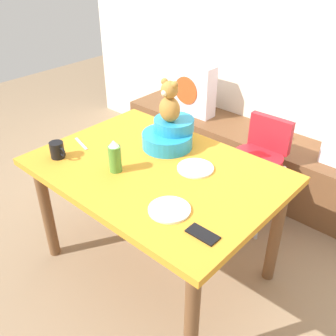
# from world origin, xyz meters

# --- Properties ---
(ground_plane) EXTENTS (8.00, 8.00, 0.00)m
(ground_plane) POSITION_xyz_m (0.00, 0.00, 0.00)
(ground_plane) COLOR #8C7256
(back_wall) EXTENTS (4.40, 0.10, 2.60)m
(back_wall) POSITION_xyz_m (0.00, 1.50, 1.30)
(back_wall) COLOR silver
(back_wall) RESTS_ON ground_plane
(window_bench) EXTENTS (2.60, 0.44, 0.46)m
(window_bench) POSITION_xyz_m (0.00, 1.23, 0.23)
(window_bench) COLOR brown
(window_bench) RESTS_ON ground_plane
(pillow_floral_left) EXTENTS (0.44, 0.15, 0.44)m
(pillow_floral_left) POSITION_xyz_m (-0.73, 1.21, 0.68)
(pillow_floral_left) COLOR silver
(pillow_floral_left) RESTS_ON window_bench
(book_stack) EXTENTS (0.20, 0.14, 0.07)m
(book_stack) POSITION_xyz_m (0.06, 1.23, 0.49)
(book_stack) COLOR gray
(book_stack) RESTS_ON window_bench
(dining_table) EXTENTS (1.35, 0.95, 0.74)m
(dining_table) POSITION_xyz_m (0.00, 0.00, 0.64)
(dining_table) COLOR orange
(dining_table) RESTS_ON ground_plane
(highchair) EXTENTS (0.34, 0.45, 0.79)m
(highchair) POSITION_xyz_m (0.20, 0.79, 0.52)
(highchair) COLOR red
(highchair) RESTS_ON ground_plane
(infant_seat_teal) EXTENTS (0.30, 0.33, 0.16)m
(infant_seat_teal) POSITION_xyz_m (-0.11, 0.24, 0.81)
(infant_seat_teal) COLOR #228DBD
(infant_seat_teal) RESTS_ON dining_table
(teddy_bear) EXTENTS (0.13, 0.12, 0.25)m
(teddy_bear) POSITION_xyz_m (-0.11, 0.24, 1.02)
(teddy_bear) COLOR #A77432
(teddy_bear) RESTS_ON infant_seat_teal
(ketchup_bottle) EXTENTS (0.07, 0.07, 0.18)m
(ketchup_bottle) POSITION_xyz_m (-0.14, -0.17, 0.83)
(ketchup_bottle) COLOR #4C8C33
(ketchup_bottle) RESTS_ON dining_table
(coffee_mug) EXTENTS (0.12, 0.08, 0.09)m
(coffee_mug) POSITION_xyz_m (-0.49, -0.29, 0.79)
(coffee_mug) COLOR black
(coffee_mug) RESTS_ON dining_table
(dinner_plate_near) EXTENTS (0.20, 0.20, 0.01)m
(dinner_plate_near) POSITION_xyz_m (0.17, 0.13, 0.75)
(dinner_plate_near) COLOR white
(dinner_plate_near) RESTS_ON dining_table
(dinner_plate_far) EXTENTS (0.20, 0.20, 0.01)m
(dinner_plate_far) POSITION_xyz_m (0.31, -0.23, 0.75)
(dinner_plate_far) COLOR white
(dinner_plate_far) RESTS_ON dining_table
(cell_phone) EXTENTS (0.14, 0.07, 0.01)m
(cell_phone) POSITION_xyz_m (0.52, -0.26, 0.74)
(cell_phone) COLOR black
(cell_phone) RESTS_ON dining_table
(table_fork) EXTENTS (0.17, 0.06, 0.01)m
(table_fork) POSITION_xyz_m (-0.52, -0.11, 0.74)
(table_fork) COLOR silver
(table_fork) RESTS_ON dining_table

